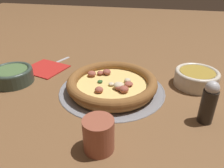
{
  "coord_description": "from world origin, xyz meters",
  "views": [
    {
      "loc": [
        0.13,
        -0.59,
        0.36
      ],
      "look_at": [
        0.0,
        0.0,
        0.02
      ],
      "focal_mm": 35.0,
      "sensor_mm": 36.0,
      "label": 1
    }
  ],
  "objects_px": {
    "drinking_cup": "(99,135)",
    "pepper_shaker": "(209,102)",
    "bowl_far": "(12,75)",
    "fork": "(49,66)",
    "napkin": "(45,68)",
    "bowl_near": "(196,77)",
    "pizza": "(112,83)",
    "pizza_tray": "(112,89)"
  },
  "relations": [
    {
      "from": "drinking_cup",
      "to": "pepper_shaker",
      "type": "xyz_separation_m",
      "value": [
        0.24,
        0.15,
        0.02
      ]
    },
    {
      "from": "bowl_far",
      "to": "fork",
      "type": "relative_size",
      "value": 0.71
    },
    {
      "from": "fork",
      "to": "napkin",
      "type": "bearing_deg",
      "value": 23.79
    },
    {
      "from": "bowl_far",
      "to": "drinking_cup",
      "type": "relative_size",
      "value": 1.75
    },
    {
      "from": "bowl_near",
      "to": "napkin",
      "type": "distance_m",
      "value": 0.55
    },
    {
      "from": "bowl_near",
      "to": "pizza",
      "type": "bearing_deg",
      "value": -160.46
    },
    {
      "from": "pizza",
      "to": "bowl_far",
      "type": "distance_m",
      "value": 0.34
    },
    {
      "from": "drinking_cup",
      "to": "pepper_shaker",
      "type": "height_order",
      "value": "pepper_shaker"
    },
    {
      "from": "pepper_shaker",
      "to": "drinking_cup",
      "type": "bearing_deg",
      "value": -147.67
    },
    {
      "from": "bowl_near",
      "to": "pizza_tray",
      "type": "bearing_deg",
      "value": -160.47
    },
    {
      "from": "drinking_cup",
      "to": "pizza",
      "type": "bearing_deg",
      "value": 96.23
    },
    {
      "from": "pizza",
      "to": "napkin",
      "type": "bearing_deg",
      "value": 160.55
    },
    {
      "from": "bowl_near",
      "to": "napkin",
      "type": "relative_size",
      "value": 0.81
    },
    {
      "from": "pizza_tray",
      "to": "bowl_far",
      "type": "relative_size",
      "value": 2.5
    },
    {
      "from": "drinking_cup",
      "to": "fork",
      "type": "distance_m",
      "value": 0.5
    },
    {
      "from": "fork",
      "to": "drinking_cup",
      "type": "bearing_deg",
      "value": 61.76
    },
    {
      "from": "pizza",
      "to": "bowl_near",
      "type": "relative_size",
      "value": 2.02
    },
    {
      "from": "pizza",
      "to": "fork",
      "type": "relative_size",
      "value": 1.5
    },
    {
      "from": "bowl_far",
      "to": "drinking_cup",
      "type": "xyz_separation_m",
      "value": [
        0.37,
        -0.23,
        0.01
      ]
    },
    {
      "from": "pizza_tray",
      "to": "bowl_near",
      "type": "relative_size",
      "value": 2.39
    },
    {
      "from": "pizza",
      "to": "bowl_far",
      "type": "xyz_separation_m",
      "value": [
        -0.34,
        -0.02,
        0.0
      ]
    },
    {
      "from": "bowl_near",
      "to": "drinking_cup",
      "type": "relative_size",
      "value": 1.83
    },
    {
      "from": "bowl_far",
      "to": "fork",
      "type": "xyz_separation_m",
      "value": [
        0.05,
        0.15,
        -0.03
      ]
    },
    {
      "from": "bowl_far",
      "to": "fork",
      "type": "bearing_deg",
      "value": 70.44
    },
    {
      "from": "pizza_tray",
      "to": "pepper_shaker",
      "type": "height_order",
      "value": "pepper_shaker"
    },
    {
      "from": "bowl_near",
      "to": "pepper_shaker",
      "type": "relative_size",
      "value": 1.22
    },
    {
      "from": "bowl_near",
      "to": "bowl_far",
      "type": "bearing_deg",
      "value": -169.24
    },
    {
      "from": "pizza",
      "to": "bowl_near",
      "type": "distance_m",
      "value": 0.28
    },
    {
      "from": "bowl_near",
      "to": "napkin",
      "type": "xyz_separation_m",
      "value": [
        -0.55,
        0.01,
        -0.03
      ]
    },
    {
      "from": "pizza_tray",
      "to": "drinking_cup",
      "type": "height_order",
      "value": "drinking_cup"
    },
    {
      "from": "bowl_near",
      "to": "drinking_cup",
      "type": "bearing_deg",
      "value": -124.29
    },
    {
      "from": "pizza",
      "to": "bowl_near",
      "type": "height_order",
      "value": "bowl_near"
    },
    {
      "from": "bowl_near",
      "to": "bowl_far",
      "type": "height_order",
      "value": "bowl_near"
    },
    {
      "from": "drinking_cup",
      "to": "fork",
      "type": "bearing_deg",
      "value": 129.4
    },
    {
      "from": "pizza",
      "to": "bowl_far",
      "type": "bearing_deg",
      "value": -176.43
    },
    {
      "from": "napkin",
      "to": "pizza",
      "type": "bearing_deg",
      "value": -19.45
    },
    {
      "from": "drinking_cup",
      "to": "napkin",
      "type": "bearing_deg",
      "value": 131.56
    },
    {
      "from": "pizza_tray",
      "to": "bowl_far",
      "type": "xyz_separation_m",
      "value": [
        -0.34,
        -0.02,
        0.03
      ]
    },
    {
      "from": "pizza",
      "to": "napkin",
      "type": "height_order",
      "value": "pizza"
    },
    {
      "from": "pizza_tray",
      "to": "bowl_near",
      "type": "distance_m",
      "value": 0.28
    },
    {
      "from": "bowl_near",
      "to": "pepper_shaker",
      "type": "xyz_separation_m",
      "value": [
        0.0,
        -0.2,
        0.03
      ]
    },
    {
      "from": "drinking_cup",
      "to": "pepper_shaker",
      "type": "relative_size",
      "value": 0.67
    }
  ]
}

